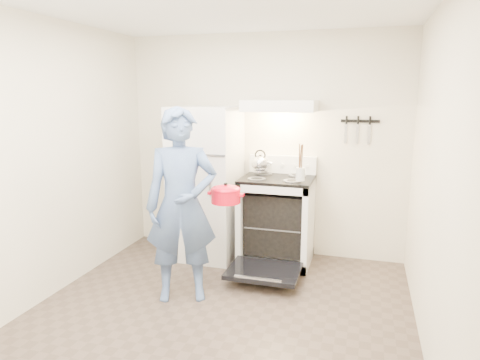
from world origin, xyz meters
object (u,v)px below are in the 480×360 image
(refrigerator, at_px, (206,183))
(stove_body, at_px, (277,221))
(person, at_px, (182,206))
(tea_kettle, at_px, (260,162))
(dutch_oven, at_px, (226,196))

(refrigerator, distance_m, stove_body, 0.90)
(stove_body, bearing_deg, person, -120.53)
(refrigerator, height_order, person, person)
(stove_body, distance_m, person, 1.32)
(stove_body, relative_size, tea_kettle, 3.30)
(tea_kettle, relative_size, person, 0.16)
(tea_kettle, bearing_deg, dutch_oven, -95.79)
(tea_kettle, bearing_deg, stove_body, -25.67)
(person, relative_size, dutch_oven, 5.09)
(person, bearing_deg, stove_body, 37.08)
(stove_body, bearing_deg, tea_kettle, 154.33)
(refrigerator, xyz_separation_m, stove_body, (0.81, 0.02, -0.39))
(refrigerator, height_order, stove_body, refrigerator)
(stove_body, height_order, person, person)
(stove_body, bearing_deg, dutch_oven, -110.80)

